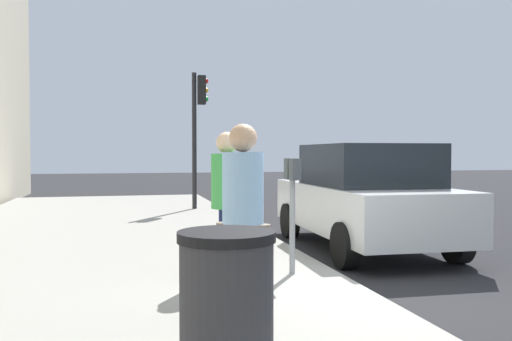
{
  "coord_description": "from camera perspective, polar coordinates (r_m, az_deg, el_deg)",
  "views": [
    {
      "loc": [
        -5.23,
        2.58,
        1.62
      ],
      "look_at": [
        1.7,
        0.87,
        1.39
      ],
      "focal_mm": 37.91,
      "sensor_mm": 36.0,
      "label": 1
    }
  ],
  "objects": [
    {
      "name": "trash_bin",
      "position": [
        3.33,
        -3.12,
        -15.01
      ],
      "size": [
        0.59,
        0.59,
        1.01
      ],
      "color": "#2D2D33",
      "rests_on": "sidewalk_slab"
    },
    {
      "name": "parking_meter",
      "position": [
        6.59,
        3.86,
        -2.14
      ],
      "size": [
        0.36,
        0.12,
        1.41
      ],
      "color": "gray",
      "rests_on": "sidewalk_slab"
    },
    {
      "name": "traffic_signal",
      "position": [
        14.46,
        -6.13,
        5.6
      ],
      "size": [
        0.24,
        0.44,
        3.6
      ],
      "color": "black",
      "rests_on": "sidewalk_slab"
    },
    {
      "name": "pedestrian_bystander",
      "position": [
        4.96,
        -1.38,
        -3.37
      ],
      "size": [
        0.38,
        0.46,
        1.74
      ],
      "rotation": [
        0.0,
        0.0,
        -0.61
      ],
      "color": "#726656",
      "rests_on": "sidewalk_slab"
    },
    {
      "name": "sidewalk_slab",
      "position": [
        5.47,
        -18.26,
        -14.7
      ],
      "size": [
        28.0,
        6.0,
        0.15
      ],
      "primitive_type": "cube",
      "color": "gray",
      "rests_on": "ground_plane"
    },
    {
      "name": "ground_plane",
      "position": [
        6.05,
        12.33,
        -13.76
      ],
      "size": [
        80.0,
        80.0,
        0.0
      ],
      "primitive_type": "plane",
      "color": "#232326",
      "rests_on": "ground"
    },
    {
      "name": "parked_sedan_near",
      "position": [
        9.27,
        11.31,
        -2.71
      ],
      "size": [
        4.45,
        2.07,
        1.77
      ],
      "color": "silver",
      "rests_on": "ground_plane"
    },
    {
      "name": "pedestrian_at_meter",
      "position": [
        6.39,
        -3.07,
        -2.31
      ],
      "size": [
        0.53,
        0.38,
        1.73
      ],
      "rotation": [
        0.0,
        0.0,
        -1.61
      ],
      "color": "#191E4C",
      "rests_on": "sidewalk_slab"
    }
  ]
}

